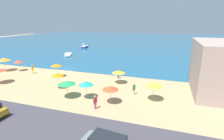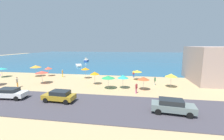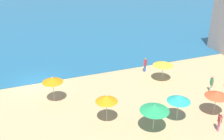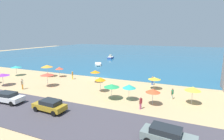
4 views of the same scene
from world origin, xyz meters
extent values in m
plane|color=tan|center=(0.00, 0.00, 0.00)|extent=(160.00, 160.00, 0.00)
cube|color=#236085|center=(0.00, 55.00, 0.03)|extent=(150.00, 110.00, 0.05)
cube|color=#444048|center=(0.00, -18.00, 0.03)|extent=(80.00, 8.00, 0.06)
cylinder|color=#B2B2B7|center=(17.81, -8.24, 0.95)|extent=(0.05, 0.05, 1.91)
cone|color=yellow|center=(17.81, -8.24, 2.11)|extent=(2.03, 2.03, 0.51)
sphere|color=silver|center=(17.81, -8.24, 2.40)|extent=(0.08, 0.08, 0.08)
cylinder|color=#B2B2B7|center=(4.52, -8.41, 0.97)|extent=(0.05, 0.05, 1.93)
cone|color=orange|center=(4.52, -8.41, 2.12)|extent=(1.73, 1.73, 0.47)
sphere|color=silver|center=(4.52, -8.41, 2.38)|extent=(0.08, 0.08, 0.08)
cylinder|color=#B2B2B7|center=(1.18, -3.92, 0.99)|extent=(0.05, 0.05, 1.99)
cone|color=orange|center=(1.18, -3.92, 2.15)|extent=(1.82, 1.82, 0.43)
sphere|color=silver|center=(1.18, -3.92, 2.39)|extent=(0.08, 0.08, 0.08)
cylinder|color=#B2B2B7|center=(13.12, -10.53, 0.88)|extent=(0.05, 0.05, 1.76)
cone|color=#E4502A|center=(13.12, -10.53, 1.94)|extent=(1.88, 1.88, 0.47)
sphere|color=silver|center=(13.12, -10.53, 2.21)|extent=(0.08, 0.08, 0.08)
cylinder|color=#B2B2B7|center=(-17.65, -5.69, 0.94)|extent=(0.05, 0.05, 1.87)
cone|color=teal|center=(-17.65, -5.69, 2.00)|extent=(2.28, 2.28, 0.35)
sphere|color=silver|center=(-17.65, -5.69, 2.21)|extent=(0.08, 0.08, 0.08)
cylinder|color=#B2B2B7|center=(12.16, -3.71, 0.87)|extent=(0.05, 0.05, 1.74)
cone|color=gold|center=(12.16, -3.71, 1.87)|extent=(2.04, 2.04, 0.37)
sphere|color=silver|center=(12.16, -3.71, 2.09)|extent=(0.08, 0.08, 0.08)
cylinder|color=#B2B2B7|center=(7.43, -10.69, 0.91)|extent=(0.05, 0.05, 1.83)
cone|color=#279B56|center=(7.43, -10.69, 1.99)|extent=(2.20, 2.20, 0.43)
sphere|color=silver|center=(7.43, -10.69, 2.24)|extent=(0.08, 0.08, 0.08)
cylinder|color=#B2B2B7|center=(-10.56, -3.80, 1.07)|extent=(0.05, 0.05, 2.15)
cone|color=orange|center=(-10.56, -3.80, 2.34)|extent=(2.41, 2.41, 0.48)
sphere|color=silver|center=(-10.56, -3.80, 2.61)|extent=(0.08, 0.08, 0.08)
cylinder|color=#B2B2B7|center=(9.82, -10.17, 0.91)|extent=(0.05, 0.05, 1.81)
cone|color=teal|center=(9.82, -10.17, 2.03)|extent=(1.84, 1.84, 0.53)
sphere|color=silver|center=(9.82, -10.17, 2.32)|extent=(0.08, 0.08, 0.08)
cylinder|color=#B2B2B7|center=(-5.36, -9.39, 1.03)|extent=(0.05, 0.05, 2.07)
cone|color=#F14936|center=(-5.36, -9.39, 2.20)|extent=(2.31, 2.31, 0.36)
sphere|color=silver|center=(-5.36, -9.39, 2.41)|extent=(0.08, 0.08, 0.08)
cylinder|color=#B2B2B7|center=(-8.04, -2.94, 0.87)|extent=(0.05, 0.05, 1.74)
cone|color=#E64F33|center=(-8.04, -2.94, 1.91)|extent=(1.70, 1.70, 0.45)
sphere|color=silver|center=(-8.04, -2.94, 2.17)|extent=(0.08, 0.08, 0.08)
cylinder|color=yellow|center=(-4.30, -3.58, 0.40)|extent=(0.14, 0.14, 0.81)
cylinder|color=yellow|center=(-4.36, -3.41, 0.40)|extent=(0.14, 0.14, 0.81)
cube|color=orange|center=(-4.33, -3.49, 1.13)|extent=(0.34, 0.42, 0.64)
sphere|color=tan|center=(-4.33, -3.49, 1.58)|extent=(0.22, 0.22, 0.22)
cylinder|color=tan|center=(-4.25, -3.72, 1.08)|extent=(0.09, 0.09, 0.58)
cylinder|color=tan|center=(-4.42, -3.27, 1.08)|extent=(0.09, 0.09, 0.58)
cylinder|color=#385FBF|center=(11.51, -1.19, 0.38)|extent=(0.14, 0.14, 0.75)
cylinder|color=#385FBF|center=(11.36, -1.30, 0.38)|extent=(0.14, 0.14, 0.75)
cube|color=#B52D42|center=(11.44, -1.25, 1.05)|extent=(0.42, 0.39, 0.60)
sphere|color=#9F6F4E|center=(11.44, -1.25, 1.48)|extent=(0.22, 0.22, 0.22)
cylinder|color=#9F6F4E|center=(11.63, -1.11, 1.00)|extent=(0.09, 0.09, 0.54)
cylinder|color=#9F6F4E|center=(11.24, -1.38, 1.00)|extent=(0.09, 0.09, 0.54)
cylinder|color=orange|center=(-8.09, -12.23, 0.44)|extent=(0.14, 0.14, 0.88)
cylinder|color=orange|center=(-8.02, -12.39, 0.44)|extent=(0.14, 0.14, 0.88)
cube|color=beige|center=(-8.06, -12.31, 1.23)|extent=(0.34, 0.42, 0.70)
sphere|color=#9C7152|center=(-8.06, -12.31, 1.71)|extent=(0.22, 0.22, 0.22)
cylinder|color=#9C7152|center=(-8.15, -12.09, 1.18)|extent=(0.09, 0.09, 0.63)
cylinder|color=#9C7152|center=(-7.96, -12.53, 1.18)|extent=(0.09, 0.09, 0.63)
cylinder|color=pink|center=(11.97, -12.52, 0.38)|extent=(0.14, 0.14, 0.77)
cylinder|color=pink|center=(12.05, -12.36, 0.38)|extent=(0.14, 0.14, 0.77)
cube|color=#B52E37|center=(12.01, -12.44, 1.07)|extent=(0.37, 0.42, 0.61)
sphere|color=tan|center=(12.01, -12.44, 1.51)|extent=(0.22, 0.22, 0.22)
cylinder|color=tan|center=(11.89, -12.65, 1.02)|extent=(0.09, 0.09, 0.55)
cylinder|color=tan|center=(12.13, -12.23, 1.02)|extent=(0.09, 0.09, 0.55)
cylinder|color=white|center=(15.27, -7.43, 0.38)|extent=(0.14, 0.14, 0.75)
cylinder|color=white|center=(15.34, -7.27, 0.38)|extent=(0.14, 0.14, 0.75)
cube|color=#2A8B5D|center=(15.30, -7.35, 1.05)|extent=(0.34, 0.42, 0.60)
sphere|color=#97684C|center=(15.30, -7.35, 1.48)|extent=(0.22, 0.22, 0.22)
cylinder|color=#97684C|center=(15.21, -7.57, 1.00)|extent=(0.09, 0.09, 0.54)
cylinder|color=#97684C|center=(15.40, -7.13, 1.00)|extent=(0.09, 0.09, 0.54)
cube|color=#AB8522|center=(2.25, -17.31, 0.68)|extent=(4.13, 1.89, 0.60)
cube|color=#1E2328|center=(2.46, -17.32, 1.23)|extent=(2.34, 1.60, 0.50)
cylinder|color=black|center=(0.84, -18.04, 0.38)|extent=(0.65, 0.25, 0.64)
cylinder|color=black|center=(0.91, -16.45, 0.38)|extent=(0.65, 0.25, 0.64)
cylinder|color=black|center=(3.59, -18.17, 0.38)|extent=(0.65, 0.25, 0.64)
cylinder|color=black|center=(3.67, -16.58, 0.38)|extent=(0.65, 0.25, 0.64)
cube|color=slate|center=(15.82, -18.56, 0.72)|extent=(4.55, 2.15, 0.69)
cube|color=#1E2328|center=(15.60, -18.53, 1.32)|extent=(2.61, 1.73, 0.51)
cylinder|color=black|center=(17.39, -17.95, 0.38)|extent=(0.66, 0.29, 0.64)
cylinder|color=black|center=(17.21, -19.50, 0.38)|extent=(0.66, 0.29, 0.64)
cylinder|color=black|center=(14.42, -17.61, 0.38)|extent=(0.66, 0.29, 0.64)
cylinder|color=black|center=(14.25, -19.17, 0.38)|extent=(0.66, 0.29, 0.64)
cube|color=silver|center=(-4.76, -17.32, 0.68)|extent=(4.35, 2.05, 0.61)
cube|color=#1E2328|center=(-4.97, -17.33, 1.22)|extent=(2.48, 1.71, 0.46)
cylinder|color=black|center=(-3.38, -16.39, 0.38)|extent=(0.65, 0.26, 0.64)
cylinder|color=black|center=(-3.26, -18.05, 0.38)|extent=(0.65, 0.26, 0.64)
cylinder|color=black|center=(-6.25, -16.59, 0.38)|extent=(0.65, 0.26, 0.64)
cube|color=#304C9C|center=(-9.30, 27.64, 0.36)|extent=(1.83, 3.77, 0.62)
cube|color=#304C9C|center=(-9.52, 29.65, 0.42)|extent=(0.85, 0.52, 0.37)
cube|color=silver|center=(-9.30, 27.64, 0.71)|extent=(1.91, 3.78, 0.08)
cube|color=#B2AD9E|center=(-9.27, 27.28, 1.13)|extent=(0.93, 0.69, 0.92)
cube|color=silver|center=(-7.07, 13.12, 0.30)|extent=(3.22, 4.15, 0.50)
cube|color=silver|center=(-6.13, 11.24, 0.35)|extent=(1.04, 0.82, 0.30)
cube|color=silver|center=(-7.07, 13.12, 0.59)|extent=(3.29, 4.19, 0.08)
camera|label=1|loc=(19.11, -28.40, 9.43)|focal=28.00mm
camera|label=2|loc=(11.80, -34.26, 7.26)|focal=24.00mm
camera|label=3|loc=(-1.50, -25.73, 13.28)|focal=45.00mm
camera|label=4|loc=(16.60, -32.23, 9.02)|focal=28.00mm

